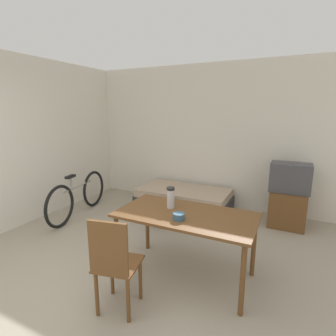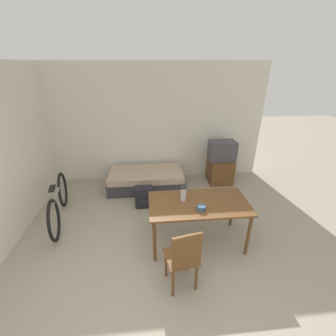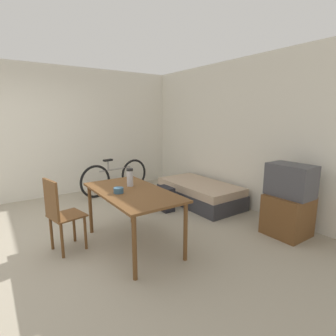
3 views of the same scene
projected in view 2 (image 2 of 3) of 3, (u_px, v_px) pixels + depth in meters
The scene contains 11 objects.
ground_plane at pixel (157, 309), 2.66m from camera, with size 20.00×20.00×0.00m, color #9E937F.
wall_back at pixel (149, 124), 5.24m from camera, with size 5.44×0.06×2.70m.
wall_left at pixel (4, 156), 3.46m from camera, with size 0.06×4.46×2.70m.
daybed at pixel (146, 179), 5.21m from camera, with size 1.71×0.90×0.41m.
tv at pixel (221, 163), 5.33m from camera, with size 0.60×0.53×1.03m.
dining_table at pixel (199, 207), 3.40m from camera, with size 1.50×0.79×0.75m.
wooden_chair at pixel (184, 258), 2.69m from camera, with size 0.45×0.45×0.95m.
bicycle at pixel (59, 203), 4.05m from camera, with size 0.36×1.68×0.78m.
thermos_flask at pixel (183, 193), 3.37m from camera, with size 0.09×0.09×0.24m.
mate_bowl at pixel (201, 208), 3.19m from camera, with size 0.12×0.12×0.07m.
backpack at pixel (144, 197), 4.50m from camera, with size 0.35×0.24×0.43m.
Camera 2 is at (-0.03, -1.71, 2.65)m, focal length 24.00 mm.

